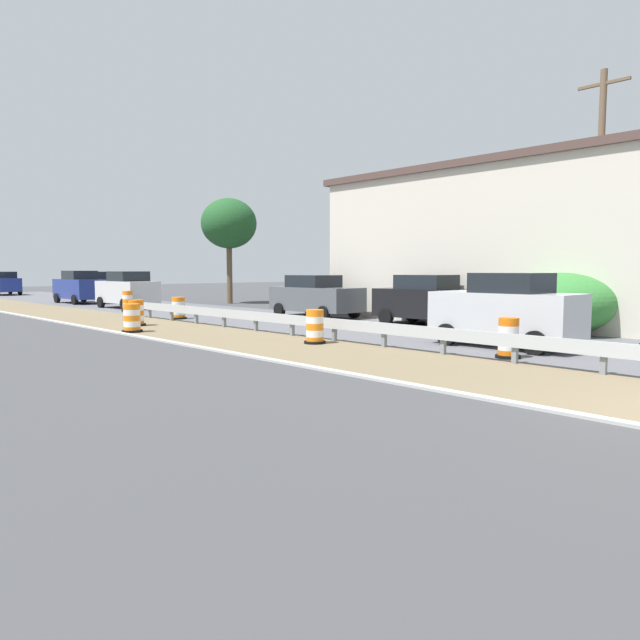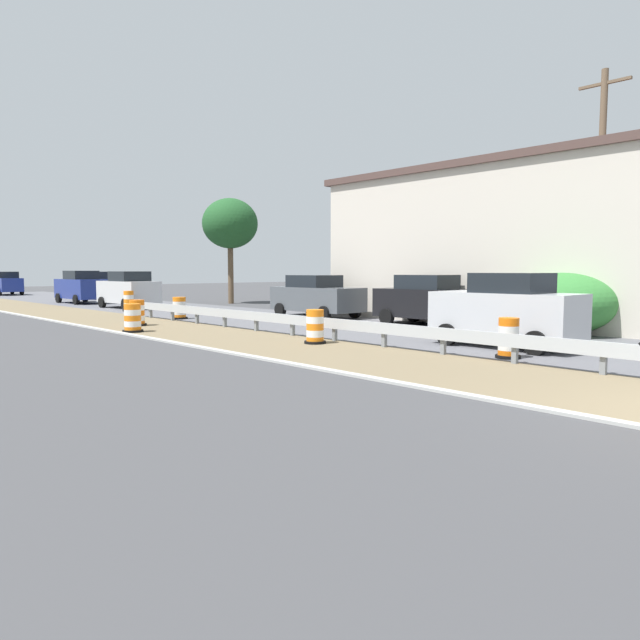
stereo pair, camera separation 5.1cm
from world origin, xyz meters
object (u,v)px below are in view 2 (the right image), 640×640
at_px(car_lead_near_lane, 6,283).
at_px(traffic_barrel_farthest, 129,302).
at_px(car_distant_b, 506,310).
at_px(car_trailing_far_lane, 129,290).
at_px(utility_pole_near, 600,197).
at_px(car_mid_far_lane, 430,300).
at_px(traffic_barrel_mid, 133,319).
at_px(car_trailing_near_lane, 98,285).
at_px(car_distant_a, 316,296).
at_px(traffic_barrel_farther, 137,314).
at_px(traffic_barrel_nearest, 508,340).
at_px(traffic_barrel_far, 179,309).
at_px(car_lead_far_lane, 81,287).
at_px(traffic_barrel_close, 315,328).

bearing_deg(car_lead_near_lane, traffic_barrel_farthest, 178.51).
height_order(car_lead_near_lane, car_distant_b, car_distant_b).
height_order(car_trailing_far_lane, utility_pole_near, utility_pole_near).
bearing_deg(car_mid_far_lane, traffic_barrel_mid, -122.05).
xyz_separation_m(traffic_barrel_farthest, utility_pole_near, (8.26, -20.87, 4.34)).
height_order(car_trailing_near_lane, car_distant_a, car_trailing_near_lane).
distance_m(traffic_barrel_farther, car_lead_near_lane, 34.95).
distance_m(traffic_barrel_nearest, traffic_barrel_farther, 14.62).
bearing_deg(traffic_barrel_far, traffic_barrel_nearest, -89.96).
height_order(traffic_barrel_mid, traffic_barrel_far, traffic_barrel_mid).
xyz_separation_m(car_lead_near_lane, car_trailing_far_lane, (-0.09, -24.36, 0.03)).
distance_m(traffic_barrel_far, car_mid_far_lane, 11.16).
distance_m(traffic_barrel_farthest, car_mid_far_lane, 16.54).
bearing_deg(car_lead_far_lane, traffic_barrel_nearest, 176.37).
height_order(traffic_barrel_farthest, car_distant_b, car_distant_b).
distance_m(traffic_barrel_mid, traffic_barrel_far, 5.53).
relative_size(traffic_barrel_nearest, traffic_barrel_far, 1.03).
height_order(traffic_barrel_mid, traffic_barrel_farther, traffic_barrel_farther).
distance_m(traffic_barrel_close, traffic_barrel_farther, 8.99).
distance_m(car_trailing_near_lane, utility_pole_near, 36.18).
distance_m(traffic_barrel_mid, car_distant_a, 9.18).
bearing_deg(car_lead_far_lane, car_distant_b, 179.82).
distance_m(traffic_barrel_nearest, car_lead_far_lane, 31.54).
bearing_deg(car_lead_near_lane, car_trailing_near_lane, -163.26).
height_order(traffic_barrel_farther, car_trailing_near_lane, car_trailing_near_lane).
distance_m(traffic_barrel_nearest, car_distant_a, 13.44).
height_order(traffic_barrel_far, car_mid_far_lane, car_mid_far_lane).
bearing_deg(car_trailing_near_lane, traffic_barrel_mid, -18.73).
relative_size(car_trailing_near_lane, utility_pole_near, 0.48).
bearing_deg(car_lead_near_lane, traffic_barrel_close, 176.93).
height_order(traffic_barrel_nearest, car_distant_a, car_distant_a).
relative_size(car_trailing_near_lane, car_trailing_far_lane, 1.03).
xyz_separation_m(car_lead_near_lane, car_lead_far_lane, (-0.19, -17.48, 0.05)).
xyz_separation_m(car_trailing_near_lane, car_trailing_far_lane, (-3.40, -12.40, 0.02)).
bearing_deg(car_distant_a, traffic_barrel_close, -42.55).
height_order(traffic_barrel_farther, car_distant_a, car_distant_a).
height_order(traffic_barrel_nearest, traffic_barrel_far, traffic_barrel_nearest).
xyz_separation_m(traffic_barrel_far, car_trailing_near_lane, (5.08, 21.00, 0.60)).
xyz_separation_m(car_lead_far_lane, car_distant_b, (0.31, -30.41, -0.02)).
xyz_separation_m(traffic_barrel_close, traffic_barrel_farther, (-1.33, 8.90, 0.00)).
height_order(car_mid_far_lane, car_distant_b, car_distant_b).
xyz_separation_m(traffic_barrel_close, car_lead_near_lane, (3.29, 43.53, 0.57)).
bearing_deg(car_mid_far_lane, car_lead_near_lane, -175.59).
xyz_separation_m(traffic_barrel_close, car_distant_a, (6.64, 6.98, 0.53)).
distance_m(traffic_barrel_mid, car_distant_b, 12.64).
bearing_deg(car_trailing_near_lane, car_lead_far_lane, -30.92).
bearing_deg(car_lead_far_lane, traffic_barrel_far, 173.40).
bearing_deg(utility_pole_near, car_distant_b, -178.88).
relative_size(traffic_barrel_farther, car_trailing_near_lane, 0.23).
bearing_deg(car_trailing_far_lane, traffic_barrel_far, 167.10).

